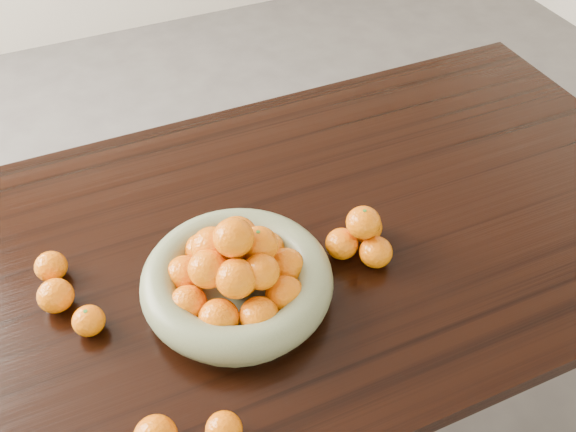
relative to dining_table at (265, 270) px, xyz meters
name	(u,v)px	position (x,y,z in m)	size (l,w,h in m)	color
ground	(271,417)	(0.00, 0.00, -0.66)	(5.00, 5.00, 0.00)	#5B5856
dining_table	(265,270)	(0.00, 0.00, 0.00)	(2.00, 1.00, 0.75)	black
fruit_bowl	(237,277)	(-0.10, -0.11, 0.14)	(0.38, 0.38, 0.19)	gray
orange_pyramid	(362,236)	(0.18, -0.11, 0.14)	(0.14, 0.14, 0.12)	orange
loose_orange_0	(89,321)	(-0.39, -0.08, 0.12)	(0.06, 0.06, 0.06)	orange
loose_orange_2	(224,429)	(-0.23, -0.38, 0.12)	(0.06, 0.06, 0.06)	orange
loose_orange_3	(51,266)	(-0.43, 0.09, 0.12)	(0.06, 0.06, 0.06)	orange
loose_orange_4	(56,296)	(-0.43, 0.00, 0.12)	(0.07, 0.07, 0.07)	orange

